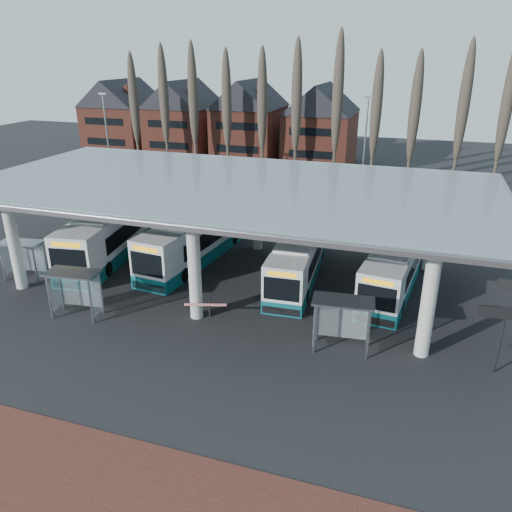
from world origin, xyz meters
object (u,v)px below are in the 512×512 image
(shelter_2, at_px, (343,313))
(shelter_1, at_px, (75,283))
(bus_0, at_px, (114,231))
(shelter_0, at_px, (23,251))
(bus_1, at_px, (198,237))
(bus_3, at_px, (396,264))
(bus_2, at_px, (299,257))

(shelter_2, bearing_deg, shelter_1, 178.76)
(bus_0, xyz_separation_m, shelter_0, (-3.09, -5.66, 0.16))
(bus_0, xyz_separation_m, shelter_1, (3.27, -8.83, 0.28))
(bus_0, xyz_separation_m, shelter_2, (17.81, -7.65, 0.32))
(shelter_1, bearing_deg, shelter_0, 147.05)
(bus_0, xyz_separation_m, bus_1, (6.19, 0.91, -0.10))
(bus_0, height_order, bus_3, bus_0)
(shelter_2, bearing_deg, bus_2, 111.75)
(bus_1, bearing_deg, shelter_2, -30.71)
(bus_1, distance_m, shelter_0, 11.37)
(shelter_2, bearing_deg, bus_3, 70.26)
(bus_1, height_order, bus_3, bus_1)
(bus_2, height_order, bus_3, bus_3)
(shelter_0, bearing_deg, bus_0, 53.10)
(bus_1, bearing_deg, shelter_1, -101.01)
(bus_1, relative_size, bus_3, 1.09)
(shelter_0, height_order, shelter_2, shelter_2)
(bus_0, distance_m, bus_3, 19.84)
(bus_1, height_order, shelter_0, bus_1)
(shelter_0, relative_size, shelter_1, 0.95)
(bus_3, xyz_separation_m, shelter_1, (-16.56, -9.41, 0.51))
(shelter_1, height_order, shelter_2, shelter_2)
(shelter_1, xyz_separation_m, shelter_2, (14.54, 1.19, 0.04))
(bus_2, bearing_deg, bus_3, 2.20)
(shelter_0, bearing_deg, bus_3, 6.92)
(shelter_1, bearing_deg, bus_2, 33.55)
(bus_3, bearing_deg, bus_2, -167.71)
(shelter_1, bearing_deg, bus_0, 103.92)
(bus_0, relative_size, shelter_1, 4.30)
(bus_0, bearing_deg, bus_1, -0.07)
(bus_1, distance_m, shelter_2, 14.44)
(bus_1, relative_size, shelter_1, 4.02)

